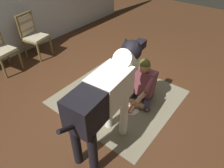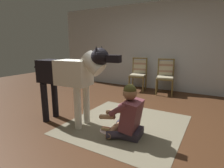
{
  "view_description": "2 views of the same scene",
  "coord_description": "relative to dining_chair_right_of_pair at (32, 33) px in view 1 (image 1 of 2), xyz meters",
  "views": [
    {
      "loc": [
        -2.1,
        -1.59,
        2.45
      ],
      "look_at": [
        -0.41,
        -0.27,
        0.79
      ],
      "focal_mm": 32.75,
      "sensor_mm": 36.0,
      "label": 1
    },
    {
      "loc": [
        1.46,
        -2.64,
        1.37
      ],
      "look_at": [
        -0.02,
        -0.11,
        0.73
      ],
      "focal_mm": 29.17,
      "sensor_mm": 36.0,
      "label": 2
    }
  ],
  "objects": [
    {
      "name": "area_rug",
      "position": [
        -0.03,
        -2.46,
        -0.54
      ],
      "size": [
        1.9,
        1.93,
        0.01
      ],
      "primitive_type": "cube",
      "color": "#746C56",
      "rests_on": "ground"
    },
    {
      "name": "dining_chair_right_of_pair",
      "position": [
        0.0,
        0.0,
        0.0
      ],
      "size": [
        0.55,
        0.55,
        0.98
      ],
      "color": "brown",
      "rests_on": "ground"
    },
    {
      "name": "ground_plane",
      "position": [
        -0.2,
        -2.5,
        -0.54
      ],
      "size": [
        12.98,
        12.98,
        0.0
      ],
      "primitive_type": "plane",
      "color": "#452917"
    },
    {
      "name": "large_dog",
      "position": [
        -0.87,
        -2.89,
        0.33
      ],
      "size": [
        1.71,
        0.44,
        1.35
      ],
      "color": "white",
      "rests_on": "ground"
    },
    {
      "name": "hot_dog_on_plate",
      "position": [
        -0.17,
        -2.83,
        -0.52
      ],
      "size": [
        0.26,
        0.26,
        0.06
      ],
      "color": "silver",
      "rests_on": "ground"
    },
    {
      "name": "person_sitting_on_floor",
      "position": [
        0.17,
        -2.8,
        -0.21
      ],
      "size": [
        0.66,
        0.58,
        0.81
      ],
      "color": "#372F40",
      "rests_on": "ground"
    }
  ]
}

